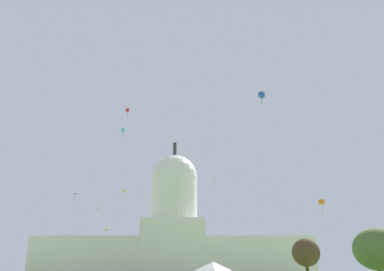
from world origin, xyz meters
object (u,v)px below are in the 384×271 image
at_px(kite_white_high, 214,179).
at_px(kite_orange_mid, 321,202).
at_px(kite_yellow_mid, 124,191).
at_px(kite_cyan_high, 123,130).
at_px(kite_lime_mid, 98,208).
at_px(kite_black_mid, 75,195).
at_px(kite_gold_mid, 106,229).
at_px(tree_east_far, 306,253).
at_px(kite_blue_high, 261,95).
at_px(tree_east_near, 377,249).
at_px(capitol_building, 173,240).
at_px(kite_red_high, 127,110).

relative_size(kite_white_high, kite_orange_mid, 0.84).
relative_size(kite_yellow_mid, kite_orange_mid, 0.72).
distance_m(kite_white_high, kite_cyan_high, 46.14).
height_order(kite_lime_mid, kite_orange_mid, kite_lime_mid).
bearing_deg(kite_black_mid, kite_gold_mid, -8.85).
relative_size(tree_east_far, kite_lime_mid, 10.92).
bearing_deg(kite_orange_mid, tree_east_far, 67.83).
xyz_separation_m(tree_east_far, kite_lime_mid, (-71.14, 66.23, 21.34)).
distance_m(kite_blue_high, kite_cyan_high, 102.52).
bearing_deg(kite_yellow_mid, kite_black_mid, 175.56).
bearing_deg(tree_east_near, kite_lime_mid, 127.41).
relative_size(kite_blue_high, kite_lime_mid, 2.24).
xyz_separation_m(kite_black_mid, kite_lime_mid, (-0.75, 39.28, 0.98)).
bearing_deg(kite_black_mid, tree_east_near, -110.02).
bearing_deg(kite_cyan_high, kite_yellow_mid, -162.69).
height_order(capitol_building, kite_yellow_mid, capitol_building).
bearing_deg(kite_white_high, kite_red_high, -39.17).
distance_m(kite_orange_mid, kite_gold_mid, 83.06).
bearing_deg(kite_gold_mid, kite_lime_mid, 106.22).
bearing_deg(tree_east_near, kite_black_mid, 141.41).
bearing_deg(kite_yellow_mid, kite_lime_mid, 87.32).
height_order(tree_east_far, kite_white_high, kite_white_high).
height_order(kite_black_mid, kite_blue_high, kite_blue_high).
distance_m(kite_cyan_high, kite_red_high, 60.46).
distance_m(tree_east_far, kite_orange_mid, 15.35).
relative_size(kite_red_high, kite_gold_mid, 2.76).
height_order(tree_east_far, kite_red_high, kite_red_high).
distance_m(capitol_building, kite_white_high, 57.84).
relative_size(kite_black_mid, kite_orange_mid, 0.62).
bearing_deg(tree_east_far, kite_blue_high, -112.27).
height_order(kite_orange_mid, kite_red_high, kite_red_high).
height_order(tree_east_near, kite_yellow_mid, kite_yellow_mid).
height_order(tree_east_near, kite_white_high, kite_white_high).
relative_size(kite_blue_high, kite_orange_mid, 0.58).
xyz_separation_m(kite_blue_high, kite_lime_mid, (-54.09, 107.84, -6.07)).
height_order(kite_white_high, kite_lime_mid, kite_white_high).
xyz_separation_m(capitol_building, kite_cyan_high, (-19.99, -37.49, 41.86)).
xyz_separation_m(kite_cyan_high, kite_gold_mid, (-3.10, -5.99, -41.05)).
distance_m(kite_yellow_mid, kite_orange_mid, 72.85).
height_order(tree_east_near, tree_east_far, tree_east_far).
height_order(kite_lime_mid, kite_gold_mid, kite_lime_mid).
distance_m(kite_black_mid, kite_red_high, 45.51).
height_order(kite_yellow_mid, kite_gold_mid, kite_yellow_mid).
bearing_deg(kite_gold_mid, kite_black_mid, -122.24).
xyz_separation_m(capitol_building, tree_east_far, (39.06, -86.33, -9.30)).
bearing_deg(kite_cyan_high, kite_black_mid, 154.12).
relative_size(tree_east_near, kite_gold_mid, 11.56).
height_order(tree_east_far, kite_blue_high, kite_blue_high).
bearing_deg(tree_east_near, kite_red_high, 155.49).
height_order(tree_east_near, kite_cyan_high, kite_cyan_high).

